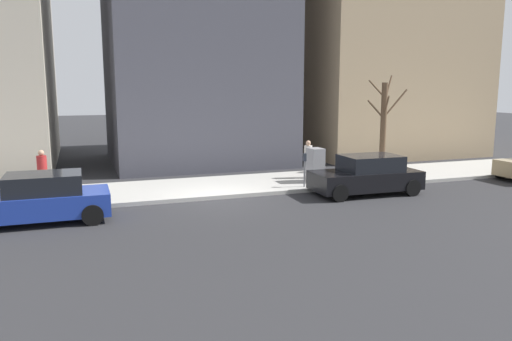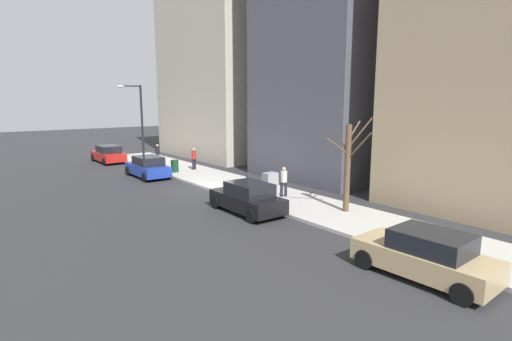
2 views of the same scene
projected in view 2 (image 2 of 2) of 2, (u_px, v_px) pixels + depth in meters
ground_plane at (206, 190)px, 24.59m from camera, size 120.00×120.00×0.00m
sidewalk at (233, 184)px, 25.79m from camera, size 4.00×36.00×0.15m
parked_car_tan at (426, 255)px, 12.27m from camera, size 2.05×4.26×1.52m
parked_car_black at (248, 198)px, 19.43m from camera, size 2.00×4.24×1.52m
parked_car_blue at (148, 167)px, 28.38m from camera, size 1.94×4.21×1.52m
parked_car_red at (108, 154)px, 35.16m from camera, size 1.98×4.23×1.52m
parking_meter at (248, 183)px, 21.80m from camera, size 0.14×0.10×1.35m
utility_box at (270, 186)px, 21.63m from camera, size 0.83×0.61×1.43m
streetlamp at (139, 118)px, 32.61m from camera, size 1.97×0.32×6.50m
bare_tree at (348, 165)px, 18.90m from camera, size 2.12×1.94×4.53m
trash_bin at (175, 166)px, 29.70m from camera, size 0.56×0.56×0.90m
pedestrian_near_meter at (284, 180)px, 22.07m from camera, size 0.38×0.36×1.66m
pedestrian_midblock at (194, 157)px, 30.71m from camera, size 0.38×0.36×1.66m
pedestrian_far_corner at (158, 153)px, 33.41m from camera, size 0.36×0.36×1.66m
office_tower_right at (244, 56)px, 39.73m from camera, size 12.89×12.89×19.55m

